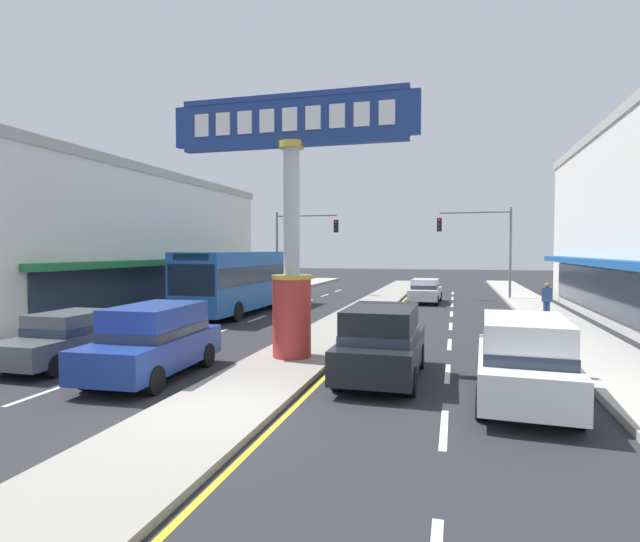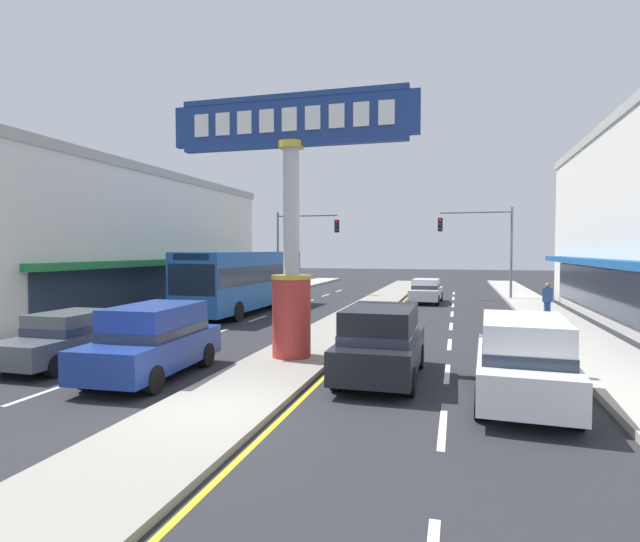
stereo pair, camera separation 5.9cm
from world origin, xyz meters
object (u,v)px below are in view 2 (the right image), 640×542
traffic_light_right_side (484,237)px  suv_kerb_right (381,342)px  bus_near_left_lane (245,278)px  suv_mid_left_lane (523,359)px  pedestrian_near_kerb (547,300)px  traffic_light_left_side (300,238)px  storefront_left (106,241)px  district_sign (291,220)px  sedan_far_right_lane (426,291)px  sedan_far_left_oncoming (68,337)px  suv_near_right_lane (153,340)px

traffic_light_right_side → suv_kerb_right: 23.17m
bus_near_left_lane → suv_kerb_right: bearing=-53.1°
suv_mid_left_lane → pedestrian_near_kerb: 12.73m
traffic_light_left_side → suv_mid_left_lane: size_ratio=1.32×
storefront_left → bus_near_left_lane: (8.83, -0.04, -2.04)m
storefront_left → pedestrian_near_kerb: size_ratio=14.03×
district_sign → suv_kerb_right: district_sign is taller
sedan_far_right_lane → bus_near_left_lane: size_ratio=0.39×
district_sign → bus_near_left_lane: (-6.23, 10.77, -2.38)m
district_sign → pedestrian_near_kerb: size_ratio=4.54×
storefront_left → district_sign: bearing=-35.7°
pedestrian_near_kerb → suv_mid_left_lane: bearing=-101.2°
traffic_light_right_side → pedestrian_near_kerb: 12.06m
traffic_light_right_side → storefront_left: bearing=-154.2°
sedan_far_right_lane → sedan_far_left_oncoming: 22.17m
storefront_left → pedestrian_near_kerb: (23.75, -1.03, -2.75)m
traffic_light_right_side → bus_near_left_lane: size_ratio=0.55×
traffic_light_left_side → pedestrian_near_kerb: size_ratio=3.59×
storefront_left → suv_mid_left_lane: storefront_left is taller
bus_near_left_lane → sedan_far_left_oncoming: (0.00, -12.88, -1.08)m
pedestrian_near_kerb → sedan_far_left_oncoming: bearing=-141.5°
district_sign → suv_near_right_lane: 5.18m
bus_near_left_lane → pedestrian_near_kerb: 14.97m
suv_near_right_lane → sedan_far_left_oncoming: size_ratio=1.09×
suv_near_right_lane → sedan_far_left_oncoming: bearing=168.9°
sedan_far_left_oncoming → traffic_light_right_side: bearing=61.4°
traffic_light_right_side → sedan_far_right_lane: 5.89m
storefront_left → suv_mid_left_lane: size_ratio=5.16×
storefront_left → traffic_light_left_side: (8.54, 10.66, 0.34)m
bus_near_left_lane → pedestrian_near_kerb: bearing=-3.8°
pedestrian_near_kerb → suv_kerb_right: bearing=-117.2°
storefront_left → suv_kerb_right: (17.99, -12.23, -2.92)m
traffic_light_left_side → bus_near_left_lane: traffic_light_left_side is taller
district_sign → suv_kerb_right: bearing=-25.8°
traffic_light_right_side → suv_kerb_right: size_ratio=1.35×
suv_near_right_lane → suv_mid_left_lane: size_ratio=1.00×
suv_mid_left_lane → pedestrian_near_kerb: bearing=78.8°
traffic_light_left_side → traffic_light_right_side: bearing=-1.1°
traffic_light_left_side → suv_near_right_lane: 24.70m
storefront_left → sedan_far_left_oncoming: bearing=-55.6°
suv_kerb_right → pedestrian_near_kerb: 12.60m
suv_near_right_lane → suv_kerb_right: (5.86, 1.33, 0.00)m
suv_mid_left_lane → suv_kerb_right: same height
sedan_far_right_lane → suv_kerb_right: 19.51m
traffic_light_right_side → sedan_far_left_oncoming: traffic_light_right_side is taller
traffic_light_left_side → suv_near_right_lane: size_ratio=1.32×
sedan_far_right_lane → suv_kerb_right: bearing=-90.0°
storefront_left → suv_kerb_right: storefront_left is taller
district_sign → suv_mid_left_lane: size_ratio=1.67×
district_sign → traffic_light_left_side: district_sign is taller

